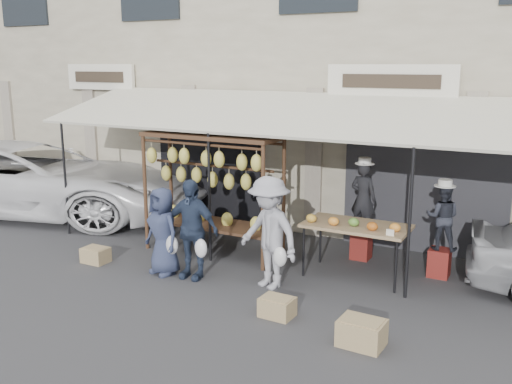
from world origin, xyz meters
TOP-DOWN VIEW (x-y plane):
  - ground_plane at (0.00, 0.00)m, footprint 90.00×90.00m
  - shophouse at (-0.00, 6.50)m, footprint 24.00×6.15m
  - awning at (0.01, 2.28)m, footprint 10.00×2.35m
  - banana_rack at (-1.19, 1.52)m, footprint 2.60×0.90m
  - produce_table at (1.54, 1.59)m, footprint 1.70×0.90m
  - vendor_left at (1.35, 2.54)m, footprint 0.53×0.39m
  - vendor_right at (2.77, 2.30)m, footprint 0.58×0.47m
  - customer_left at (-1.34, 0.24)m, footprint 0.83×0.66m
  - customer_mid at (-0.83, 0.32)m, footprint 1.00×0.47m
  - customer_right at (0.48, 0.56)m, footprint 1.30×0.99m
  - stool_left at (1.35, 2.54)m, footprint 0.37×0.37m
  - stool_right at (2.77, 2.30)m, footprint 0.41×0.41m
  - crate_near_a at (1.08, -0.36)m, footprint 0.47×0.36m
  - crate_near_b at (2.39, -0.61)m, footprint 0.57×0.45m
  - crate_far at (-2.75, 0.10)m, footprint 0.45×0.35m
  - van at (-6.73, 1.88)m, footprint 6.52×4.28m

SIDE VIEW (x-z plane):
  - ground_plane at x=0.00m, z-range 0.00..0.00m
  - crate_far at x=-2.75m, z-range 0.00..0.27m
  - crate_near_a at x=1.08m, z-range 0.00..0.27m
  - crate_near_b at x=2.39m, z-range 0.00..0.33m
  - stool_left at x=1.35m, z-range 0.00..0.46m
  - stool_right at x=2.77m, z-range 0.00..0.47m
  - customer_left at x=-1.34m, z-range 0.00..1.48m
  - customer_mid at x=-0.83m, z-range 0.00..1.66m
  - produce_table at x=1.54m, z-range 0.35..1.39m
  - customer_right at x=0.48m, z-range 0.00..1.78m
  - vendor_right at x=2.77m, z-range 0.47..1.57m
  - vendor_left at x=1.35m, z-range 0.46..1.78m
  - van at x=-6.73m, z-range 0.00..2.50m
  - banana_rack at x=-1.19m, z-range 0.44..2.68m
  - awning at x=0.01m, z-range 1.12..4.03m
  - shophouse at x=0.00m, z-range 0.00..7.30m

